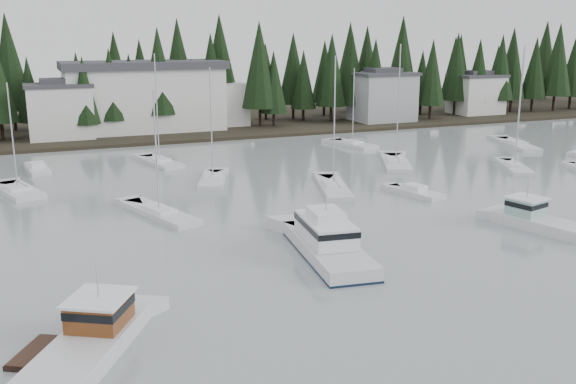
# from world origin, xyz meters

# --- Properties ---
(ground) EXTENTS (260.00, 260.00, 0.00)m
(ground) POSITION_xyz_m (0.00, 0.00, 0.00)
(ground) COLOR gray
(ground) RESTS_ON ground
(far_shore_land) EXTENTS (240.00, 54.00, 1.00)m
(far_shore_land) POSITION_xyz_m (0.00, 97.00, 0.00)
(far_shore_land) COLOR black
(far_shore_land) RESTS_ON ground
(conifer_treeline) EXTENTS (200.00, 22.00, 20.00)m
(conifer_treeline) POSITION_xyz_m (0.00, 86.00, 0.00)
(conifer_treeline) COLOR black
(conifer_treeline) RESTS_ON ground
(house_west) EXTENTS (9.54, 7.42, 8.75)m
(house_west) POSITION_xyz_m (-18.00, 79.00, 4.65)
(house_west) COLOR silver
(house_west) RESTS_ON ground
(house_east_a) EXTENTS (10.60, 8.48, 9.25)m
(house_east_a) POSITION_xyz_m (36.00, 78.00, 4.90)
(house_east_a) COLOR #999EA0
(house_east_a) RESTS_ON ground
(house_east_b) EXTENTS (9.54, 7.42, 8.25)m
(house_east_b) POSITION_xyz_m (58.00, 80.00, 4.40)
(house_east_b) COLOR silver
(house_east_b) RESTS_ON ground
(harbor_inn) EXTENTS (29.50, 11.50, 10.90)m
(harbor_inn) POSITION_xyz_m (-2.96, 82.34, 5.78)
(harbor_inn) COLOR silver
(harbor_inn) RESTS_ON ground
(lobster_boat_brown) EXTENTS (7.68, 9.97, 4.78)m
(lobster_boat_brown) POSITION_xyz_m (-21.04, 9.64, 0.54)
(lobster_boat_brown) COLOR silver
(lobster_boat_brown) RESTS_ON ground
(cabin_cruiser_center) EXTENTS (5.20, 12.25, 5.10)m
(cabin_cruiser_center) POSITION_xyz_m (-3.52, 18.41, 0.77)
(cabin_cruiser_center) COLOR silver
(cabin_cruiser_center) RESTS_ON ground
(lobster_boat_teal) EXTENTS (4.89, 8.77, 4.62)m
(lobster_boat_teal) POSITION_xyz_m (15.38, 17.68, 0.55)
(lobster_boat_teal) COLOR silver
(lobster_boat_teal) RESTS_ON ground
(sailboat_0) EXTENTS (6.03, 8.80, 14.87)m
(sailboat_0) POSITION_xyz_m (30.11, 37.20, 0.10)
(sailboat_0) COLOR silver
(sailboat_0) RESTS_ON ground
(sailboat_1) EXTENTS (4.62, 9.22, 13.86)m
(sailboat_1) POSITION_xyz_m (-8.06, 56.32, 0.08)
(sailboat_1) COLOR silver
(sailboat_1) RESTS_ON ground
(sailboat_2) EXTENTS (7.43, 10.90, 14.97)m
(sailboat_2) POSITION_xyz_m (18.59, 44.89, 0.07)
(sailboat_2) COLOR silver
(sailboat_2) RESTS_ON ground
(sailboat_3) EXTENTS (5.72, 10.82, 14.03)m
(sailboat_3) POSITION_xyz_m (5.78, 36.22, 0.07)
(sailboat_3) COLOR silver
(sailboat_3) RESTS_ON ground
(sailboat_4) EXTENTS (5.97, 11.30, 14.08)m
(sailboat_4) POSITION_xyz_m (41.56, 49.92, 0.07)
(sailboat_4) COLOR silver
(sailboat_4) RESTS_ON ground
(sailboat_7) EXTENTS (5.62, 10.67, 11.54)m
(sailboat_7) POSITION_xyz_m (-12.68, 33.40, 0.06)
(sailboat_7) COLOR silver
(sailboat_7) RESTS_ON ground
(sailboat_8) EXTENTS (5.33, 8.89, 11.54)m
(sailboat_8) POSITION_xyz_m (-24.18, 46.93, 0.06)
(sailboat_8) COLOR silver
(sailboat_8) RESTS_ON ground
(sailboat_9) EXTENTS (4.55, 8.53, 11.49)m
(sailboat_9) POSITION_xyz_m (20.00, 58.83, 0.06)
(sailboat_9) COLOR silver
(sailboat_9) RESTS_ON ground
(sailboat_11) EXTENTS (5.31, 8.73, 12.74)m
(sailboat_11) POSITION_xyz_m (-4.68, 44.34, 0.08)
(sailboat_11) COLOR silver
(sailboat_11) RESTS_ON ground
(runabout_1) EXTENTS (3.66, 6.67, 1.42)m
(runabout_1) POSITION_xyz_m (12.33, 31.20, 0.13)
(runabout_1) COLOR silver
(runabout_1) RESTS_ON ground
(runabout_3) EXTENTS (2.94, 6.91, 1.42)m
(runabout_3) POSITION_xyz_m (-22.02, 57.49, 0.13)
(runabout_3) COLOR silver
(runabout_3) RESTS_ON ground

